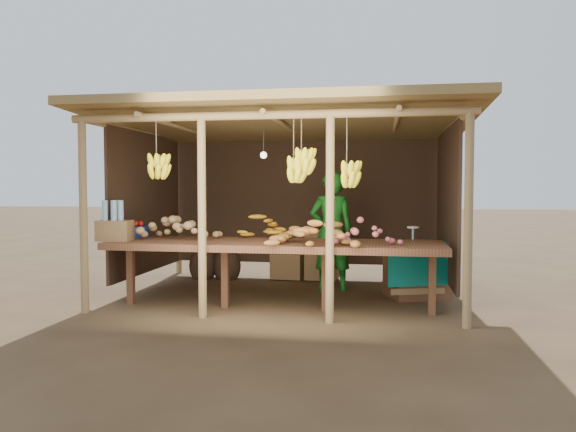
# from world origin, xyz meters

# --- Properties ---
(ground) EXTENTS (60.00, 60.00, 0.00)m
(ground) POSITION_xyz_m (0.00, 0.00, 0.00)
(ground) COLOR brown
(ground) RESTS_ON ground
(stall_structure) EXTENTS (4.70, 3.50, 2.43)m
(stall_structure) POSITION_xyz_m (-0.03, -0.09, 1.91)
(stall_structure) COLOR #A68455
(stall_structure) RESTS_ON ground
(counter) EXTENTS (3.90, 1.05, 0.80)m
(counter) POSITION_xyz_m (0.00, -0.95, 0.74)
(counter) COLOR brown
(counter) RESTS_ON ground
(potato_heap) EXTENTS (1.07, 0.80, 0.36)m
(potato_heap) POSITION_xyz_m (-1.25, -0.84, 0.98)
(potato_heap) COLOR tan
(potato_heap) RESTS_ON counter
(sweet_potato_heap) EXTENTS (1.00, 0.61, 0.36)m
(sweet_potato_heap) POSITION_xyz_m (0.56, -1.24, 0.98)
(sweet_potato_heap) COLOR #AE6E2C
(sweet_potato_heap) RESTS_ON counter
(onion_heap) EXTENTS (0.88, 0.70, 0.35)m
(onion_heap) POSITION_xyz_m (1.07, -1.20, 0.98)
(onion_heap) COLOR #BF5D61
(onion_heap) RESTS_ON counter
(banana_pile) EXTENTS (0.64, 0.43, 0.35)m
(banana_pile) POSITION_xyz_m (-0.24, -0.56, 0.97)
(banana_pile) COLOR gold
(banana_pile) RESTS_ON counter
(tomato_basin) EXTENTS (0.39, 0.39, 0.20)m
(tomato_basin) POSITION_xyz_m (-1.90, -0.64, 0.88)
(tomato_basin) COLOR navy
(tomato_basin) RESTS_ON counter
(bottle_box) EXTENTS (0.42, 0.35, 0.48)m
(bottle_box) POSITION_xyz_m (-1.90, -1.14, 0.98)
(bottle_box) COLOR olive
(bottle_box) RESTS_ON counter
(vendor) EXTENTS (0.66, 0.50, 1.64)m
(vendor) POSITION_xyz_m (0.55, 0.39, 0.82)
(vendor) COLOR #1A791F
(vendor) RESTS_ON ground
(tarp_crate) EXTENTS (0.97, 0.91, 0.94)m
(tarp_crate) POSITION_xyz_m (1.69, 0.07, 0.39)
(tarp_crate) COLOR brown
(tarp_crate) RESTS_ON ground
(carton_stack) EXTENTS (1.03, 0.41, 0.77)m
(carton_stack) POSITION_xyz_m (0.16, 1.18, 0.34)
(carton_stack) COLOR olive
(carton_stack) RESTS_ON ground
(burlap_sacks) EXTENTS (0.82, 0.43, 0.58)m
(burlap_sacks) POSITION_xyz_m (-1.33, 1.03, 0.25)
(burlap_sacks) COLOR #422D1F
(burlap_sacks) RESTS_ON ground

